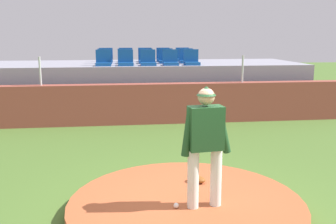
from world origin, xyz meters
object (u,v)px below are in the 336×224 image
Objects in this scene: stadium_chair_0 at (103,61)px; stadium_chair_6 at (125,59)px; stadium_chair_1 at (126,61)px; baseball at (176,206)px; fielding_glove at (197,179)px; stadium_chair_4 at (191,60)px; stadium_chair_10 at (106,58)px; stadium_chair_13 at (163,57)px; stadium_chair_9 at (186,58)px; stadium_chair_12 at (145,57)px; pitcher at (205,138)px; stadium_chair_7 at (146,59)px; stadium_chair_2 at (148,61)px; stadium_chair_14 at (183,57)px; stadium_chair_11 at (126,57)px; stadium_chair_8 at (166,59)px; stadium_chair_3 at (170,60)px; stadium_chair_5 at (105,59)px.

stadium_chair_0 and stadium_chair_6 have the same top height.
baseball is at bearing 94.14° from stadium_chair_1.
stadium_chair_4 reaches higher than fielding_glove.
stadium_chair_13 is at bearing 179.11° from stadium_chair_10.
stadium_chair_9 is 1.63m from stadium_chair_12.
stadium_chair_10 reaches higher than pitcher.
stadium_chair_7 is at bearing -33.48° from stadium_chair_4.
stadium_chair_14 is (1.41, 1.83, 0.00)m from stadium_chair_2.
stadium_chair_6 and stadium_chair_11 have the same top height.
stadium_chair_0 is 1.00× the size of stadium_chair_9.
stadium_chair_8 is (0.69, -0.03, 0.00)m from stadium_chair_7.
stadium_chair_11 and stadium_chair_14 have the same top height.
stadium_chair_11 is at bearing -91.31° from stadium_chair_1.
stadium_chair_2 is 1.41m from stadium_chair_4.
stadium_chair_11 is (-1.39, 1.79, 0.00)m from stadium_chair_3.
fielding_glove is 8.45m from stadium_chair_11.
stadium_chair_3 is 2.78m from stadium_chair_10.
stadium_chair_4 is at bearing -179.57° from stadium_chair_2.
stadium_chair_10 is (-0.66, 0.89, 0.00)m from stadium_chair_6.
pitcher is 7.47m from stadium_chair_4.
stadium_chair_3 is 0.91m from stadium_chair_8.
pitcher is at bearing 91.24° from stadium_chair_12.
stadium_chair_5 is 0.88m from stadium_chair_10.
stadium_chair_12 is at bearing 134.99° from fielding_glove.
stadium_chair_1 and stadium_chair_11 have the same top height.
stadium_chair_5 is at bearing -0.55° from stadium_chair_9.
fielding_glove is 0.60× the size of stadium_chair_1.
stadium_chair_3 is 1.00× the size of stadium_chair_4.
stadium_chair_6 is 1.00× the size of stadium_chair_8.
stadium_chair_0 is 1.00× the size of stadium_chair_7.
stadium_chair_5 is (-2.81, 0.93, 0.00)m from stadium_chair_4.
fielding_glove is 0.60× the size of stadium_chair_10.
pitcher is 3.41× the size of stadium_chair_13.
stadium_chair_2 is at bearing 110.56° from stadium_chair_11.
stadium_chair_6 is 0.71m from stadium_chair_7.
stadium_chair_4 is (1.11, 6.47, 1.52)m from fielding_glove.
stadium_chair_10 and stadium_chair_14 have the same top height.
stadium_chair_0 is 1.00× the size of stadium_chair_14.
stadium_chair_1 is 1.17m from stadium_chair_7.
stadium_chair_1 is at bearing 88.69° from stadium_chair_11.
stadium_chair_0 is 2.82m from stadium_chair_4.
stadium_chair_7 is at bearing -2.49° from stadium_chair_8.
baseball is 9.29m from stadium_chair_12.
pitcher is 9.17m from stadium_chair_13.
stadium_chair_3 is (1.43, -0.00, 0.00)m from stadium_chair_1.
fielding_glove is 7.55m from stadium_chair_8.
stadium_chair_5 reaches higher than baseball.
stadium_chair_3 is 1.92m from stadium_chair_12.
stadium_chair_4 is 1.00× the size of stadium_chair_10.
stadium_chair_12 is (1.42, 0.85, 0.00)m from stadium_chair_5.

